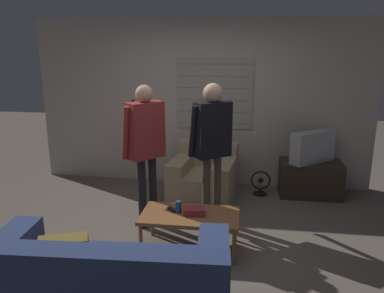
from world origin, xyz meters
The scene contains 13 objects.
ground_plane centered at (0.00, 0.00, 0.00)m, with size 16.00×16.00×0.00m, color #665B51.
wall_back centered at (0.01, 2.03, 1.28)m, with size 5.20×0.08×2.55m.
couch_blue centered at (-0.34, -1.38, 0.33)m, with size 1.91×1.00×0.85m.
armchair_beige centered at (0.11, 1.43, 0.30)m, with size 0.99×0.99×0.75m.
coffee_table centered at (0.13, -0.10, 0.37)m, with size 1.04×0.56×0.41m.
tv_stand centered at (1.65, 1.66, 0.26)m, with size 0.88×0.48×0.51m.
tv centered at (1.65, 1.66, 0.74)m, with size 0.68×0.60×0.45m.
person_left_standing centered at (-0.47, 0.38, 1.09)m, with size 0.55×0.83×1.72m.
person_right_standing centered at (0.29, 0.56, 1.10)m, with size 0.52×0.84×1.73m.
book_stack centered at (0.18, -0.10, 0.44)m, with size 0.25×0.19×0.07m.
soda_can centered at (0.00, -0.07, 0.47)m, with size 0.07×0.07×0.13m.
spare_remote centered at (-0.08, -0.04, 0.42)m, with size 0.12×0.12×0.02m.
floor_fan centered at (0.94, 1.60, 0.17)m, with size 0.29×0.20×0.36m.
Camera 1 is at (0.67, -3.72, 2.11)m, focal length 35.00 mm.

